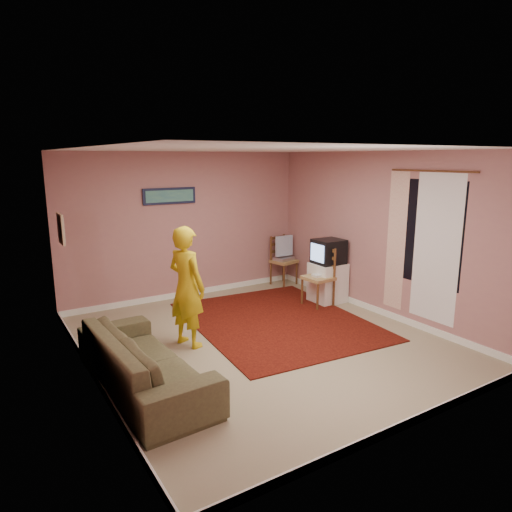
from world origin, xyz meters
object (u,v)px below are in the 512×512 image
chair_a (284,255)px  chair_b (318,271)px  tv_cabinet (328,282)px  sofa (144,361)px  crt_tv (328,251)px  person (187,287)px

chair_a → chair_b: bearing=-114.0°
tv_cabinet → sofa: size_ratio=0.31×
crt_tv → chair_b: bearing=-161.2°
tv_cabinet → person: bearing=-171.0°
tv_cabinet → sofa: 3.97m
tv_cabinet → person: person is taller
crt_tv → chair_a: 1.36m
chair_a → person: 3.37m
chair_b → person: bearing=-85.0°
sofa → tv_cabinet: bearing=-73.6°
crt_tv → chair_a: bearing=91.5°
crt_tv → tv_cabinet: bearing=0.0°
chair_b → sofa: (-3.46, -1.21, -0.30)m
person → tv_cabinet: bearing=-101.2°
chair_a → chair_b: 1.44m
chair_b → sofa: chair_b is taller
person → sofa: bearing=113.3°
sofa → person: 1.33m
chair_a → sofa: 4.58m
tv_cabinet → chair_a: bearing=90.2°
person → chair_a: bearing=-78.3°
chair_a → crt_tv: bearing=-102.5°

